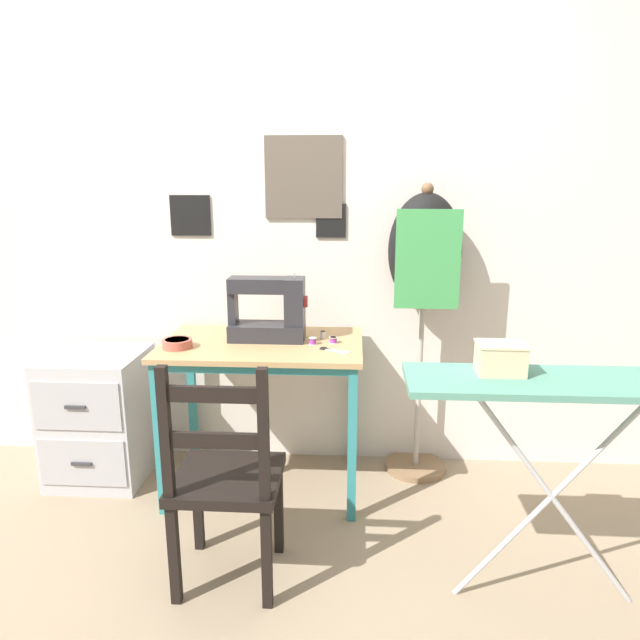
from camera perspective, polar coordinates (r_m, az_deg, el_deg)
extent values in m
plane|color=gray|center=(2.79, -6.46, -19.30)|extent=(14.00, 14.00, 0.00)
cube|color=silver|center=(3.02, -4.90, 9.14)|extent=(10.00, 0.05, 2.55)
cube|color=brown|center=(2.95, -1.65, 14.08)|extent=(0.39, 0.02, 0.41)
cube|color=black|center=(3.07, -12.83, 10.16)|extent=(0.21, 0.01, 0.21)
cube|color=black|center=(2.95, 1.10, 9.90)|extent=(0.15, 0.01, 0.17)
cube|color=tan|center=(2.75, -5.79, -2.44)|extent=(0.96, 0.61, 0.02)
cube|color=teal|center=(2.51, -6.75, -4.87)|extent=(0.88, 0.03, 0.04)
cube|color=teal|center=(2.75, -15.75, -11.47)|extent=(0.04, 0.04, 0.74)
cube|color=teal|center=(2.61, 3.23, -12.41)|extent=(0.04, 0.04, 0.74)
cube|color=teal|center=(3.22, -12.65, -7.46)|extent=(0.04, 0.04, 0.74)
cube|color=teal|center=(3.09, 3.31, -8.00)|extent=(0.04, 0.04, 0.74)
cube|color=#28282D|center=(2.77, -5.31, -1.17)|extent=(0.36, 0.16, 0.08)
cube|color=#28282D|center=(2.72, -2.54, 1.88)|extent=(0.09, 0.14, 0.22)
cube|color=#28282D|center=(2.72, -5.88, 3.51)|extent=(0.32, 0.12, 0.07)
cube|color=#28282D|center=(2.77, -8.70, 1.23)|extent=(0.04, 0.09, 0.15)
cylinder|color=#B22D2D|center=(2.71, -1.42, 1.86)|extent=(0.02, 0.06, 0.06)
cylinder|color=#99999E|center=(2.69, -2.57, 4.47)|extent=(0.01, 0.01, 0.02)
cylinder|color=#B25647|center=(2.71, -14.08, -2.29)|extent=(0.14, 0.14, 0.04)
cylinder|color=brown|center=(2.71, -14.10, -1.94)|extent=(0.11, 0.11, 0.01)
cube|color=silver|center=(2.59, 1.83, -3.08)|extent=(0.11, 0.06, 0.00)
cube|color=silver|center=(2.57, 1.63, -3.17)|extent=(0.10, 0.08, 0.00)
torus|color=black|center=(2.62, 0.30, -2.86)|extent=(0.03, 0.03, 0.01)
torus|color=black|center=(2.62, 0.36, -2.84)|extent=(0.03, 0.03, 0.01)
cylinder|color=purple|center=(2.68, -0.74, -2.12)|extent=(0.03, 0.03, 0.03)
cylinder|color=beige|center=(2.68, -0.74, -1.81)|extent=(0.04, 0.04, 0.00)
cylinder|color=beige|center=(2.69, -0.73, -2.43)|extent=(0.04, 0.04, 0.00)
cylinder|color=silver|center=(2.78, 0.30, -1.49)|extent=(0.02, 0.02, 0.04)
cylinder|color=beige|center=(2.78, 0.30, -1.15)|extent=(0.03, 0.03, 0.00)
cylinder|color=beige|center=(2.79, 0.30, -1.83)|extent=(0.03, 0.03, 0.00)
cylinder|color=purple|center=(2.71, 1.34, -2.01)|extent=(0.03, 0.03, 0.03)
cylinder|color=beige|center=(2.70, 1.34, -1.74)|extent=(0.04, 0.04, 0.00)
cylinder|color=beige|center=(2.71, 1.34, -2.29)|extent=(0.04, 0.04, 0.00)
cube|color=black|center=(2.27, -9.23, -15.39)|extent=(0.40, 0.38, 0.04)
cube|color=black|center=(2.56, -12.12, -17.66)|extent=(0.04, 0.04, 0.40)
cube|color=black|center=(2.49, -4.16, -18.25)|extent=(0.04, 0.04, 0.40)
cube|color=black|center=(2.30, -14.38, -21.75)|extent=(0.04, 0.04, 0.40)
cube|color=black|center=(2.23, -5.34, -22.62)|extent=(0.04, 0.04, 0.40)
cube|color=black|center=(2.06, -15.20, -10.81)|extent=(0.04, 0.04, 0.48)
cube|color=black|center=(1.98, -5.66, -11.40)|extent=(0.04, 0.04, 0.48)
cube|color=black|center=(1.96, -10.72, -7.32)|extent=(0.34, 0.02, 0.06)
cube|color=black|center=(2.03, -10.50, -11.75)|extent=(0.34, 0.02, 0.06)
cube|color=#B7B7BC|center=(3.20, -21.14, -8.92)|extent=(0.47, 0.45, 0.67)
cube|color=#A8A8AD|center=(2.95, -23.22, -7.96)|extent=(0.43, 0.01, 0.24)
cube|color=#333338|center=(2.95, -23.31, -8.03)|extent=(0.10, 0.01, 0.02)
cube|color=#A8A8AD|center=(3.07, -22.68, -13.07)|extent=(0.43, 0.01, 0.24)
cube|color=#333338|center=(3.06, -22.77, -13.15)|extent=(0.10, 0.01, 0.02)
cylinder|color=#846647|center=(3.22, 9.50, -14.23)|extent=(0.32, 0.32, 0.03)
cylinder|color=#ADA89E|center=(3.02, 9.88, -5.93)|extent=(0.03, 0.03, 0.96)
ellipsoid|color=black|center=(2.86, 10.44, 6.86)|extent=(0.36, 0.26, 0.56)
sphere|color=brown|center=(2.84, 10.71, 12.76)|extent=(0.06, 0.06, 0.06)
cube|color=#3D934C|center=(2.74, 10.74, 5.93)|extent=(0.31, 0.01, 0.47)
cube|color=#518E7A|center=(2.12, 23.25, -5.77)|extent=(1.07, 0.31, 0.02)
cylinder|color=#B7B7BC|center=(2.29, 22.17, -16.04)|extent=(0.66, 0.02, 0.85)
cylinder|color=#B7B7BC|center=(2.29, 22.17, -16.04)|extent=(0.66, 0.02, 0.85)
cube|color=beige|center=(2.08, 17.60, -3.79)|extent=(0.16, 0.12, 0.10)
cube|color=beige|center=(2.06, 17.71, -2.32)|extent=(0.17, 0.12, 0.01)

